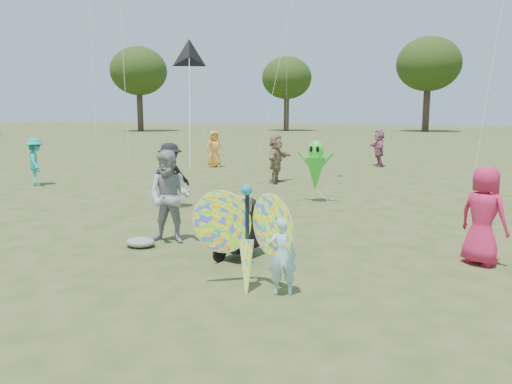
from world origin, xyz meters
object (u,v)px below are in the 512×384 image
crowd_d (276,158)px  crowd_g (214,149)px  crowd_a (483,216)px  child_girl (282,256)px  crowd_i (36,162)px  butterfly_kite (247,237)px  jogging_stroller (241,223)px  crowd_b (170,176)px  adult_man (170,197)px  alien_kite (315,168)px  crowd_j (379,148)px

crowd_d → crowd_g: bearing=54.7°
crowd_g → crowd_a: bearing=-82.9°
child_girl → crowd_i: (-10.82, 7.06, 0.25)m
crowd_g → butterfly_kite: 15.59m
crowd_g → jogging_stroller: bearing=-97.8°
crowd_g → crowd_b: bearing=-106.6°
child_girl → crowd_g: crowd_g is taller
crowd_a → crowd_g: crowd_a is taller
crowd_g → jogging_stroller: 14.01m
crowd_b → crowd_g: crowd_b is taller
adult_man → crowd_b: bearing=111.1°
crowd_a → alien_kite: size_ratio=0.95×
crowd_a → crowd_j: (-3.12, 14.41, 0.01)m
child_girl → crowd_b: crowd_b is taller
crowd_a → butterfly_kite: bearing=70.2°
jogging_stroller → butterfly_kite: (0.64, -1.44, 0.15)m
crowd_a → crowd_j: size_ratio=0.99×
jogging_stroller → adult_man: bearing=-178.5°
butterfly_kite → crowd_b: bearing=128.8°
crowd_a → butterfly_kite: size_ratio=0.95×
child_girl → butterfly_kite: 0.59m
crowd_a → crowd_i: size_ratio=1.02×
child_girl → adult_man: (-2.85, 1.96, 0.34)m
crowd_a → butterfly_kite: (-3.30, -2.41, -0.06)m
child_girl → crowd_g: (-7.32, 14.09, 0.26)m
crowd_b → crowd_i: size_ratio=1.06×
crowd_g → alien_kite: size_ratio=0.94×
crowd_b → jogging_stroller: bearing=-109.0°
crowd_g → crowd_i: (-3.50, -7.04, -0.01)m
adult_man → crowd_j: (2.48, 14.92, -0.06)m
crowd_b → butterfly_kite: bearing=-113.8°
child_girl → crowd_j: 16.89m
crowd_g → adult_man: bearing=-103.5°
alien_kite → adult_man: bearing=-108.4°
crowd_g → butterfly_kite: size_ratio=0.94×
crowd_a → crowd_i: (-13.57, 4.59, -0.02)m
adult_man → crowd_b: 3.46m
child_girl → adult_man: size_ratio=0.62×
jogging_stroller → alien_kite: (0.06, 5.61, 0.36)m
child_girl → crowd_a: crowd_a is taller
adult_man → crowd_a: size_ratio=1.09×
child_girl → butterfly_kite: bearing=-29.0°
crowd_d → crowd_j: bearing=-17.1°
crowd_a → crowd_j: crowd_j is taller
crowd_j → adult_man: bearing=-29.5°
child_girl → crowd_d: 10.91m
alien_kite → jogging_stroller: bearing=-90.6°
crowd_d → crowd_i: bearing=121.0°
adult_man → crowd_d: (-0.43, 8.45, -0.05)m
alien_kite → crowd_b: bearing=-148.0°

